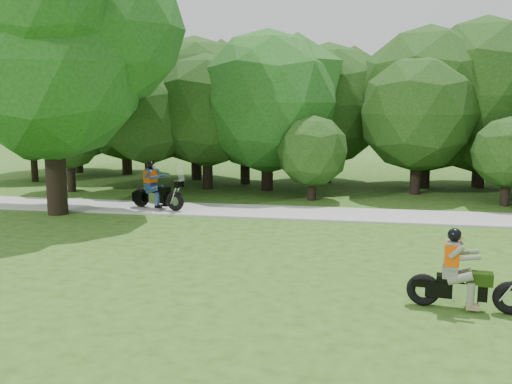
{
  "coord_description": "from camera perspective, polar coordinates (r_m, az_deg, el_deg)",
  "views": [
    {
      "loc": [
        -0.46,
        -11.16,
        3.96
      ],
      "look_at": [
        -3.2,
        4.24,
        1.35
      ],
      "focal_mm": 40.0,
      "sensor_mm": 36.0,
      "label": 1
    }
  ],
  "objects": [
    {
      "name": "touring_motorcycle",
      "position": [
        20.41,
        -10.14,
        0.04
      ],
      "size": [
        2.16,
        1.13,
        1.68
      ],
      "rotation": [
        0.0,
        0.0,
        -0.31
      ],
      "color": "black",
      "rests_on": "walkway"
    },
    {
      "name": "chopper_motorcycle",
      "position": [
        11.47,
        19.8,
        -8.28
      ],
      "size": [
        2.18,
        0.68,
        1.56
      ],
      "rotation": [
        0.0,
        0.0,
        -0.12
      ],
      "color": "black",
      "rests_on": "ground"
    },
    {
      "name": "tree_line",
      "position": [
        25.82,
        11.82,
        8.51
      ],
      "size": [
        39.84,
        11.58,
        7.47
      ],
      "color": "black",
      "rests_on": "ground"
    },
    {
      "name": "walkway",
      "position": [
        19.57,
        11.23,
        -2.31
      ],
      "size": [
        60.0,
        2.2,
        0.06
      ],
      "primitive_type": "cube",
      "color": "#AAAAA4",
      "rests_on": "ground"
    },
    {
      "name": "ground",
      "position": [
        11.85,
        11.9,
        -10.26
      ],
      "size": [
        100.0,
        100.0,
        0.0
      ],
      "primitive_type": "plane",
      "color": "#2C4C15",
      "rests_on": "ground"
    },
    {
      "name": "big_tree_west",
      "position": [
        20.72,
        -19.66,
        13.9
      ],
      "size": [
        8.64,
        6.56,
        9.96
      ],
      "color": "black",
      "rests_on": "ground"
    }
  ]
}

